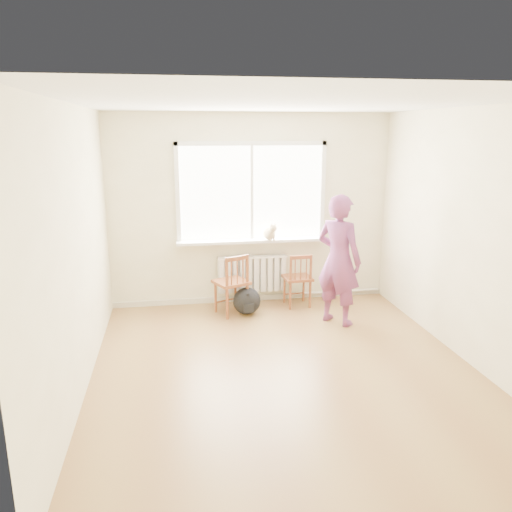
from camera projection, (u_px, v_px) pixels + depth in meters
name	position (u px, v px, depth m)	size (l,w,h in m)	color
floor	(285.00, 369.00, 5.27)	(4.50, 4.50, 0.00)	olive
ceiling	(289.00, 103.00, 4.61)	(4.50, 4.50, 0.00)	white
back_wall	(251.00, 210.00, 7.09)	(4.00, 0.01, 2.70)	#F2E8C1
window	(252.00, 188.00, 6.99)	(2.12, 0.05, 1.42)	white
windowsill	(253.00, 241.00, 7.09)	(2.15, 0.22, 0.04)	white
radiator	(252.00, 273.00, 7.22)	(1.00, 0.12, 0.55)	white
heating_pipe	(334.00, 292.00, 7.54)	(0.04, 0.04, 1.40)	silver
baseboard	(252.00, 298.00, 7.40)	(4.00, 0.03, 0.08)	beige
chair_left	(233.00, 284.00, 6.74)	(0.54, 0.53, 0.85)	brown
chair_right	(298.00, 280.00, 7.07)	(0.41, 0.39, 0.78)	brown
person	(339.00, 260.00, 6.36)	(0.62, 0.41, 1.69)	#BD3F64
cat	(270.00, 233.00, 7.01)	(0.23, 0.38, 0.26)	#CEB78D
backpack	(247.00, 301.00, 6.81)	(0.38, 0.28, 0.38)	black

